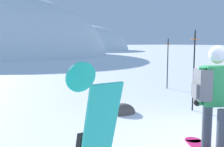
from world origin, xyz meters
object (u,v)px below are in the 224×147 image
at_px(piste_marker_far, 194,65).
at_px(rock_mid, 122,113).
at_px(snowboarder_main, 213,101).
at_px(piste_marker_near, 168,60).

height_order(piste_marker_far, rock_mid, piste_marker_far).
distance_m(snowboarder_main, rock_mid, 3.05).
bearing_deg(piste_marker_far, piste_marker_near, 55.94).
relative_size(piste_marker_near, piste_marker_far, 0.92).
distance_m(piste_marker_near, piste_marker_far, 3.22).
bearing_deg(snowboarder_main, piste_marker_near, 50.33).
bearing_deg(rock_mid, piste_marker_near, 28.21).
height_order(snowboarder_main, rock_mid, snowboarder_main).
xyz_separation_m(piste_marker_far, rock_mid, (-1.66, 0.81, -1.19)).
relative_size(snowboarder_main, piste_marker_near, 0.89).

